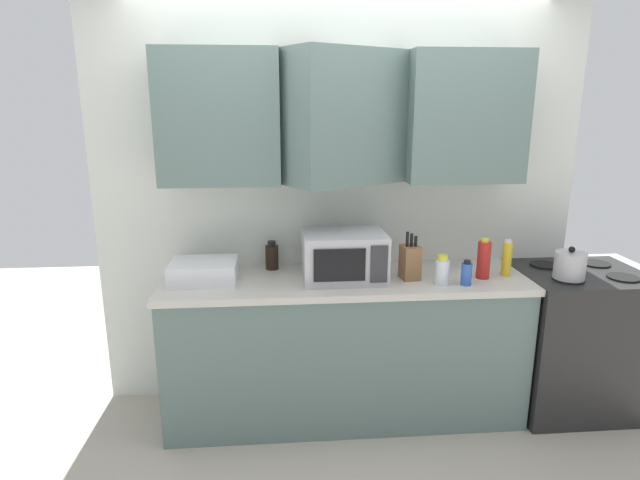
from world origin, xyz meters
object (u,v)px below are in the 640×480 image
dish_rack (204,271)px  bottle_red_sauce (484,260)px  kettle (570,265)px  bottle_yellow_mustard (507,259)px  stove_range (573,339)px  bottle_clear_tall (442,271)px  knife_block (410,262)px  microwave (344,256)px  bottle_soy_dark (272,256)px  bottle_blue_cleaner (466,274)px

dish_rack → bottle_red_sauce: (1.64, -0.08, 0.05)m
kettle → bottle_yellow_mustard: 0.35m
stove_range → bottle_clear_tall: (-0.93, -0.15, 0.53)m
kettle → knife_block: size_ratio=0.67×
bottle_clear_tall → kettle: bearing=0.7°
dish_rack → knife_block: bearing=-2.6°
kettle → bottle_red_sauce: 0.49m
microwave → bottle_yellow_mustard: 0.98m
kettle → bottle_soy_dark: (-1.73, 0.36, -0.01)m
stove_range → knife_block: knife_block is taller
microwave → bottle_yellow_mustard: microwave is taller
dish_rack → bottle_blue_cleaner: bearing=-7.2°
kettle → microwave: microwave is taller
bottle_yellow_mustard → microwave: bearing=178.3°
bottle_clear_tall → microwave: bearing=164.7°
kettle → bottle_blue_cleaner: (-0.63, -0.03, -0.02)m
bottle_blue_cleaner → bottle_red_sauce: (0.14, 0.11, 0.05)m
bottle_soy_dark → stove_range: bearing=-6.7°
bottle_clear_tall → bottle_yellow_mustard: (0.43, 0.12, 0.03)m
microwave → bottle_soy_dark: (-0.42, 0.22, -0.06)m
bottle_soy_dark → bottle_yellow_mustard: bearing=-10.2°
bottle_soy_dark → knife_block: bearing=-17.6°
dish_rack → bottle_soy_dark: size_ratio=2.13×
knife_block → bottle_soy_dark: (-0.81, 0.26, -0.02)m
stove_range → bottle_blue_cleaner: size_ratio=6.27×
microwave → bottle_red_sauce: 0.82m
knife_block → bottle_soy_dark: bearing=162.4°
bottle_soy_dark → bottle_blue_cleaner: bearing=-19.6°
kettle → bottle_clear_tall: bearing=-179.3°
bottle_blue_cleaner → bottle_clear_tall: (-0.14, 0.02, 0.01)m
dish_rack → bottle_clear_tall: 1.37m
kettle → bottle_red_sauce: (-0.49, 0.08, 0.02)m
microwave → bottle_blue_cleaner: 0.71m
microwave → knife_block: bearing=-5.0°
microwave → bottle_clear_tall: size_ratio=2.78×
microwave → bottle_yellow_mustard: bearing=-1.7°
bottle_soy_dark → bottle_blue_cleaner: 1.17m
bottle_soy_dark → bottle_blue_cleaner: (1.10, -0.39, -0.01)m
knife_block → bottle_blue_cleaner: (0.29, -0.14, -0.04)m
bottle_red_sauce → bottle_clear_tall: bearing=-161.7°
knife_block → bottle_soy_dark: knife_block is taller
stove_range → microwave: (-1.48, -0.00, 0.59)m
bottle_clear_tall → bottle_yellow_mustard: size_ratio=0.77×
microwave → bottle_blue_cleaner: size_ratio=3.30×
bottle_clear_tall → bottle_soy_dark: bearing=158.9°
kettle → knife_block: knife_block is taller
bottle_clear_tall → bottle_red_sauce: bottle_red_sauce is taller
bottle_blue_cleaner → bottle_yellow_mustard: (0.30, 0.14, 0.04)m
knife_block → bottle_blue_cleaner: knife_block is taller
stove_range → microwave: bearing=-180.0°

